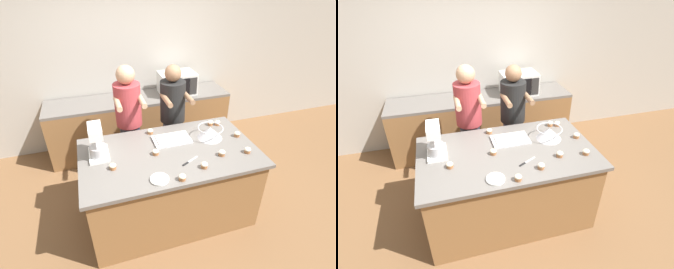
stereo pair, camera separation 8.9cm
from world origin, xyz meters
TOP-DOWN VIEW (x-y plane):
  - ground_plane at (0.00, 0.00)m, footprint 16.00×16.00m
  - back_wall at (0.00, 1.86)m, footprint 10.00×0.06m
  - island_counter at (0.00, 0.00)m, footprint 1.87×1.07m
  - back_counter at (0.00, 1.51)m, footprint 2.80×0.60m
  - person_left at (-0.29, 0.77)m, footprint 0.34×0.50m
  - person_right at (0.29, 0.77)m, footprint 0.34×0.50m
  - stand_mixer at (-0.72, 0.15)m, footprint 0.20×0.30m
  - mixing_bowl at (0.53, 0.12)m, footprint 0.29×0.29m
  - baking_tray at (0.09, 0.20)m, footprint 0.42×0.26m
  - microwave_oven at (0.61, 1.51)m, footprint 0.55×0.40m
  - small_plate at (-0.22, -0.40)m, footprint 0.18×0.18m
  - knife at (0.13, -0.23)m, footprint 0.20×0.11m
  - cupcake_0 at (0.50, -0.23)m, footprint 0.07×0.07m
  - cupcake_1 at (0.66, 0.39)m, footprint 0.07×0.07m
  - cupcake_2 at (-0.61, -0.11)m, footprint 0.07×0.07m
  - cupcake_3 at (-0.11, 0.41)m, footprint 0.07×0.07m
  - cupcake_4 at (0.24, -0.36)m, footprint 0.07×0.07m
  - cupcake_5 at (-0.03, -0.46)m, footprint 0.07×0.07m
  - cupcake_6 at (-0.15, -0.01)m, footprint 0.07×0.07m
  - cupcake_7 at (0.78, -0.27)m, footprint 0.07×0.07m
  - cupcake_8 at (0.74, 0.36)m, footprint 0.07×0.07m
  - cupcake_9 at (0.84, 0.05)m, footprint 0.07×0.07m

SIDE VIEW (x-z plane):
  - ground_plane at x=0.00m, z-range 0.00..0.00m
  - back_counter at x=0.00m, z-range 0.00..0.90m
  - island_counter at x=0.00m, z-range 0.00..0.91m
  - person_right at x=0.29m, z-range 0.04..1.63m
  - person_left at x=-0.29m, z-range 0.05..1.69m
  - knife at x=0.13m, z-range 0.91..0.92m
  - small_plate at x=-0.22m, z-range 0.91..0.93m
  - baking_tray at x=0.09m, z-range 0.91..0.95m
  - cupcake_0 at x=0.50m, z-range 0.91..0.97m
  - cupcake_1 at x=0.66m, z-range 0.91..0.97m
  - cupcake_2 at x=-0.61m, z-range 0.91..0.97m
  - cupcake_3 at x=-0.11m, z-range 0.91..0.97m
  - cupcake_4 at x=0.24m, z-range 0.91..0.97m
  - cupcake_5 at x=-0.03m, z-range 0.91..0.97m
  - cupcake_6 at x=-0.15m, z-range 0.91..0.97m
  - cupcake_7 at x=0.78m, z-range 0.91..0.97m
  - cupcake_8 at x=0.74m, z-range 0.91..0.97m
  - cupcake_9 at x=0.84m, z-range 0.91..0.97m
  - mixing_bowl at x=0.53m, z-range 0.91..1.04m
  - microwave_oven at x=0.61m, z-range 0.90..1.22m
  - stand_mixer at x=-0.72m, z-range 0.89..1.24m
  - back_wall at x=0.00m, z-range 0.00..2.70m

